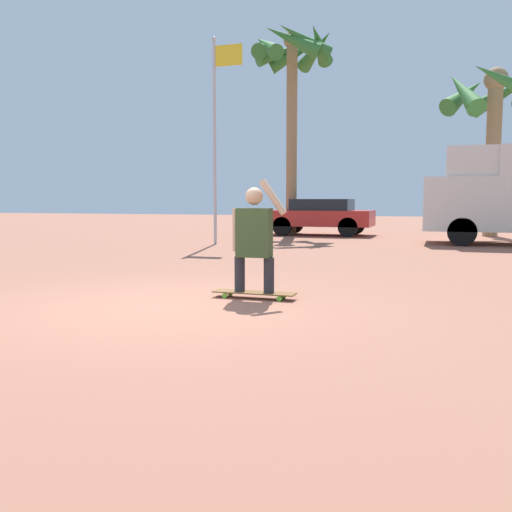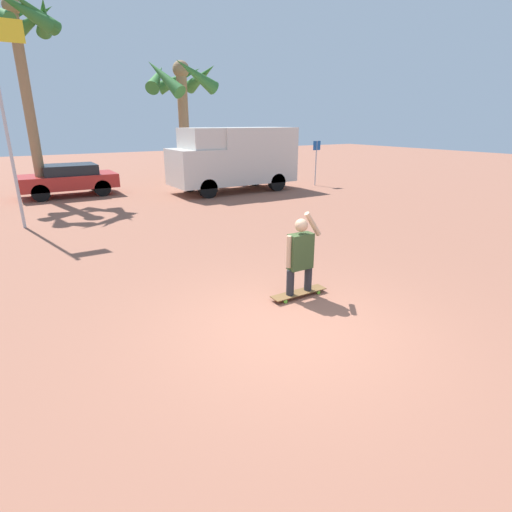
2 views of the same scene
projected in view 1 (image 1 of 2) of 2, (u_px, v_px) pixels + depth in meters
ground_plane at (167, 307)px, 7.02m from camera, size 80.00×80.00×0.00m
skateboard at (254, 293)px, 7.60m from camera, size 1.12×0.26×0.09m
person_skateboarder at (254, 234)px, 7.52m from camera, size 0.74×0.23×1.50m
parked_car_red at (320, 215)px, 21.10m from camera, size 3.87×1.94×1.34m
palm_tree_near_van at (494, 102)px, 20.13m from camera, size 3.72×3.65×6.09m
palm_tree_center_background at (292, 62)px, 20.73m from camera, size 3.32×3.33×7.52m
flagpole at (217, 127)px, 16.48m from camera, size 0.92×0.12×5.95m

